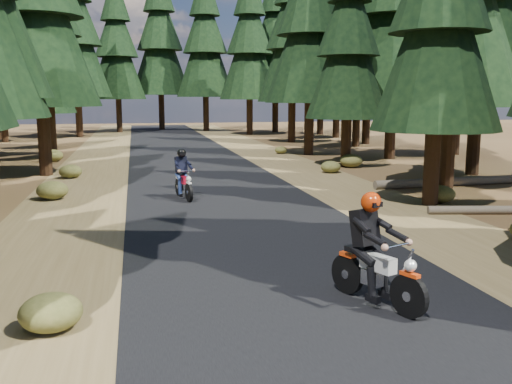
# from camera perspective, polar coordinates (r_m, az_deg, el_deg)

# --- Properties ---
(ground) EXTENTS (120.00, 120.00, 0.00)m
(ground) POSITION_cam_1_polar(r_m,az_deg,el_deg) (11.88, 1.52, -6.42)
(ground) COLOR #432D18
(ground) RESTS_ON ground
(road) EXTENTS (6.00, 100.00, 0.01)m
(road) POSITION_cam_1_polar(r_m,az_deg,el_deg) (16.65, -2.51, -1.75)
(road) COLOR black
(road) RESTS_ON ground
(shoulder_l) EXTENTS (3.20, 100.00, 0.01)m
(shoulder_l) POSITION_cam_1_polar(r_m,az_deg,el_deg) (16.54, -18.44, -2.33)
(shoulder_l) COLOR brown
(shoulder_l) RESTS_ON ground
(shoulder_r) EXTENTS (3.20, 100.00, 0.01)m
(shoulder_r) POSITION_cam_1_polar(r_m,az_deg,el_deg) (17.97, 12.11, -1.13)
(shoulder_r) COLOR brown
(shoulder_r) RESTS_ON ground
(pine_forest) EXTENTS (34.59, 55.08, 16.32)m
(pine_forest) POSITION_cam_1_polar(r_m,az_deg,el_deg) (32.59, -7.57, 17.64)
(pine_forest) COLOR black
(pine_forest) RESTS_ON ground
(log_near) EXTENTS (5.83, 0.63, 0.32)m
(log_near) POSITION_cam_1_polar(r_m,az_deg,el_deg) (22.07, 18.57, 0.96)
(log_near) COLOR #4C4233
(log_near) RESTS_ON ground
(log_far) EXTENTS (4.42, 1.11, 0.24)m
(log_far) POSITION_cam_1_polar(r_m,az_deg,el_deg) (17.47, 23.82, -1.65)
(log_far) COLOR #4C4233
(log_far) RESTS_ON ground
(understory_shrubs) EXTENTS (14.93, 29.52, 0.63)m
(understory_shrubs) POSITION_cam_1_polar(r_m,az_deg,el_deg) (19.51, -2.72, 0.72)
(understory_shrubs) COLOR #474C1E
(understory_shrubs) RESTS_ON ground
(rider_lead) EXTENTS (1.33, 2.08, 1.79)m
(rider_lead) POSITION_cam_1_polar(r_m,az_deg,el_deg) (9.21, 12.00, -7.52)
(rider_lead) COLOR beige
(rider_lead) RESTS_ON road
(rider_follow) EXTENTS (0.88, 1.86, 1.60)m
(rider_follow) POSITION_cam_1_polar(r_m,az_deg,el_deg) (18.39, -7.25, 0.95)
(rider_follow) COLOR maroon
(rider_follow) RESTS_ON road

